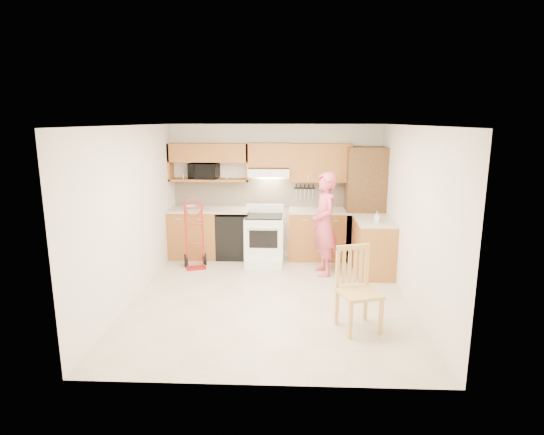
# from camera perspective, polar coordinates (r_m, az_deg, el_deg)

# --- Properties ---
(floor) EXTENTS (4.00, 4.50, 0.02)m
(floor) POSITION_cam_1_polar(r_m,az_deg,el_deg) (6.70, -0.18, -10.24)
(floor) COLOR beige
(floor) RESTS_ON ground
(ceiling) EXTENTS (4.00, 4.50, 0.02)m
(ceiling) POSITION_cam_1_polar(r_m,az_deg,el_deg) (6.18, -0.20, 11.85)
(ceiling) COLOR white
(ceiling) RESTS_ON ground
(wall_back) EXTENTS (4.00, 0.02, 2.50)m
(wall_back) POSITION_cam_1_polar(r_m,az_deg,el_deg) (8.55, 0.50, 3.52)
(wall_back) COLOR silver
(wall_back) RESTS_ON ground
(wall_front) EXTENTS (4.00, 0.02, 2.50)m
(wall_front) POSITION_cam_1_polar(r_m,az_deg,el_deg) (4.14, -1.61, -6.18)
(wall_front) COLOR silver
(wall_front) RESTS_ON ground
(wall_left) EXTENTS (0.02, 4.50, 2.50)m
(wall_left) POSITION_cam_1_polar(r_m,az_deg,el_deg) (6.72, -17.58, 0.49)
(wall_left) COLOR silver
(wall_left) RESTS_ON ground
(wall_right) EXTENTS (0.02, 4.50, 2.50)m
(wall_right) POSITION_cam_1_polar(r_m,az_deg,el_deg) (6.55, 17.66, 0.18)
(wall_right) COLOR silver
(wall_right) RESTS_ON ground
(backsplash) EXTENTS (3.92, 0.03, 0.55)m
(backsplash) POSITION_cam_1_polar(r_m,az_deg,el_deg) (8.53, 0.49, 3.16)
(backsplash) COLOR beige
(backsplash) RESTS_ON wall_back
(lower_cab_left) EXTENTS (0.90, 0.60, 0.90)m
(lower_cab_left) POSITION_cam_1_polar(r_m,az_deg,el_deg) (8.60, -9.97, -2.06)
(lower_cab_left) COLOR #966122
(lower_cab_left) RESTS_ON ground
(dishwasher) EXTENTS (0.60, 0.60, 0.85)m
(dishwasher) POSITION_cam_1_polar(r_m,az_deg,el_deg) (8.48, -5.00, -2.30)
(dishwasher) COLOR black
(dishwasher) RESTS_ON ground
(lower_cab_right) EXTENTS (1.14, 0.60, 0.90)m
(lower_cab_right) POSITION_cam_1_polar(r_m,az_deg,el_deg) (8.42, 6.07, -2.25)
(lower_cab_right) COLOR #966122
(lower_cab_right) RESTS_ON ground
(countertop_left) EXTENTS (1.50, 0.63, 0.04)m
(countertop_left) POSITION_cam_1_polar(r_m,az_deg,el_deg) (8.43, -8.10, 1.00)
(countertop_left) COLOR beige
(countertop_left) RESTS_ON lower_cab_left
(countertop_right) EXTENTS (1.14, 0.63, 0.04)m
(countertop_right) POSITION_cam_1_polar(r_m,az_deg,el_deg) (8.31, 6.15, 0.88)
(countertop_right) COLOR beige
(countertop_right) RESTS_ON lower_cab_right
(cab_return_right) EXTENTS (0.60, 1.00, 0.90)m
(cab_return_right) POSITION_cam_1_polar(r_m,az_deg,el_deg) (7.76, 12.88, -3.77)
(cab_return_right) COLOR #966122
(cab_return_right) RESTS_ON ground
(countertop_return) EXTENTS (0.63, 1.00, 0.04)m
(countertop_return) POSITION_cam_1_polar(r_m,az_deg,el_deg) (7.64, 13.05, -0.39)
(countertop_return) COLOR beige
(countertop_return) RESTS_ON cab_return_right
(pantry_tall) EXTENTS (0.70, 0.60, 2.10)m
(pantry_tall) POSITION_cam_1_polar(r_m,az_deg,el_deg) (8.38, 11.77, 1.69)
(pantry_tall) COLOR brown
(pantry_tall) RESTS_ON ground
(upper_cab_left) EXTENTS (1.50, 0.33, 0.34)m
(upper_cab_left) POSITION_cam_1_polar(r_m,az_deg,el_deg) (8.42, -8.15, 8.27)
(upper_cab_left) COLOR #966122
(upper_cab_left) RESTS_ON wall_back
(upper_shelf_mw) EXTENTS (1.50, 0.33, 0.04)m
(upper_shelf_mw) POSITION_cam_1_polar(r_m,az_deg,el_deg) (8.48, -8.05, 4.83)
(upper_shelf_mw) COLOR #966122
(upper_shelf_mw) RESTS_ON wall_back
(upper_cab_center) EXTENTS (0.76, 0.33, 0.44)m
(upper_cab_center) POSITION_cam_1_polar(r_m,az_deg,el_deg) (8.30, -0.37, 8.05)
(upper_cab_center) COLOR #966122
(upper_cab_center) RESTS_ON wall_back
(upper_cab_right) EXTENTS (1.14, 0.33, 0.70)m
(upper_cab_right) POSITION_cam_1_polar(r_m,az_deg,el_deg) (8.32, 6.23, 7.02)
(upper_cab_right) COLOR #966122
(upper_cab_right) RESTS_ON wall_back
(range_hood) EXTENTS (0.76, 0.46, 0.14)m
(range_hood) POSITION_cam_1_polar(r_m,az_deg,el_deg) (8.26, -0.39, 5.87)
(range_hood) COLOR white
(range_hood) RESTS_ON wall_back
(knife_strip) EXTENTS (0.40, 0.05, 0.29)m
(knife_strip) POSITION_cam_1_polar(r_m,az_deg,el_deg) (8.49, 4.20, 3.36)
(knife_strip) COLOR black
(knife_strip) RESTS_ON backsplash
(microwave) EXTENTS (0.57, 0.43, 0.29)m
(microwave) POSITION_cam_1_polar(r_m,az_deg,el_deg) (8.47, -8.75, 5.94)
(microwave) COLOR black
(microwave) RESTS_ON upper_shelf_mw
(range) EXTENTS (0.70, 0.92, 1.03)m
(range) POSITION_cam_1_polar(r_m,az_deg,el_deg) (8.09, -1.02, -2.30)
(range) COLOR white
(range) RESTS_ON ground
(person) EXTENTS (0.55, 0.71, 1.74)m
(person) POSITION_cam_1_polar(r_m,az_deg,el_deg) (7.46, 6.72, -0.86)
(person) COLOR #CC495B
(person) RESTS_ON ground
(hand_truck) EXTENTS (0.54, 0.51, 1.12)m
(hand_truck) POSITION_cam_1_polar(r_m,az_deg,el_deg) (7.93, -9.90, -2.46)
(hand_truck) COLOR #AC1D19
(hand_truck) RESTS_ON ground
(dining_chair) EXTENTS (0.60, 0.63, 1.04)m
(dining_chair) POSITION_cam_1_polar(r_m,az_deg,el_deg) (5.64, 11.15, -9.13)
(dining_chair) COLOR tan
(dining_chair) RESTS_ON ground
(soap_bottle) EXTENTS (0.10, 0.10, 0.18)m
(soap_bottle) POSITION_cam_1_polar(r_m,az_deg,el_deg) (7.44, 13.35, 0.11)
(soap_bottle) COLOR white
(soap_bottle) RESTS_ON countertop_return
(bowl) EXTENTS (0.29, 0.29, 0.06)m
(bowl) POSITION_cam_1_polar(r_m,az_deg,el_deg) (8.49, -10.35, 1.33)
(bowl) COLOR white
(bowl) RESTS_ON countertop_left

